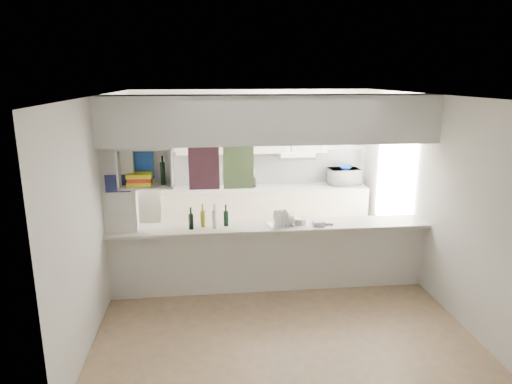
{
  "coord_description": "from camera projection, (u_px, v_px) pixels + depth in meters",
  "views": [
    {
      "loc": [
        -0.81,
        -5.66,
        2.82
      ],
      "look_at": [
        -0.14,
        0.5,
        1.24
      ],
      "focal_mm": 32.0,
      "sensor_mm": 36.0,
      "label": 1
    }
  ],
  "objects": [
    {
      "name": "floor",
      "position": [
        270.0,
        289.0,
        6.23
      ],
      "size": [
        4.8,
        4.8,
        0.0
      ],
      "primitive_type": "plane",
      "color": "#8B6A51",
      "rests_on": "ground"
    },
    {
      "name": "ceiling",
      "position": [
        271.0,
        95.0,
        5.59
      ],
      "size": [
        4.8,
        4.8,
        0.0
      ],
      "primitive_type": "plane",
      "color": "white",
      "rests_on": "wall_back"
    },
    {
      "name": "wall_back",
      "position": [
        252.0,
        163.0,
        8.22
      ],
      "size": [
        4.2,
        0.0,
        4.2
      ],
      "primitive_type": "plane",
      "rotation": [
        1.57,
        0.0,
        0.0
      ],
      "color": "silver",
      "rests_on": "floor"
    },
    {
      "name": "wall_left",
      "position": [
        104.0,
        202.0,
        5.69
      ],
      "size": [
        0.0,
        4.8,
        4.8
      ],
      "primitive_type": "plane",
      "rotation": [
        1.57,
        0.0,
        1.57
      ],
      "color": "silver",
      "rests_on": "floor"
    },
    {
      "name": "wall_right",
      "position": [
        425.0,
        193.0,
        6.13
      ],
      "size": [
        0.0,
        4.8,
        4.8
      ],
      "primitive_type": "plane",
      "rotation": [
        1.57,
        0.0,
        -1.57
      ],
      "color": "silver",
      "rests_on": "floor"
    },
    {
      "name": "servery_partition",
      "position": [
        257.0,
        170.0,
        5.8
      ],
      "size": [
        4.2,
        0.5,
        2.6
      ],
      "color": "silver",
      "rests_on": "floor"
    },
    {
      "name": "cubby_shelf",
      "position": [
        145.0,
        170.0,
        5.58
      ],
      "size": [
        0.65,
        0.35,
        0.5
      ],
      "color": "white",
      "rests_on": "bulkhead"
    },
    {
      "name": "kitchen_run",
      "position": [
        262.0,
        192.0,
        8.1
      ],
      "size": [
        3.6,
        0.63,
        2.24
      ],
      "color": "beige",
      "rests_on": "floor"
    },
    {
      "name": "microwave",
      "position": [
        344.0,
        177.0,
        8.2
      ],
      "size": [
        0.55,
        0.39,
        0.29
      ],
      "primitive_type": "imported",
      "rotation": [
        0.0,
        0.0,
        3.2
      ],
      "color": "white",
      "rests_on": "bench_top"
    },
    {
      "name": "bowl",
      "position": [
        345.0,
        167.0,
        8.12
      ],
      "size": [
        0.25,
        0.25,
        0.06
      ],
      "primitive_type": "imported",
      "color": "navy",
      "rests_on": "microwave"
    },
    {
      "name": "dish_rack",
      "position": [
        284.0,
        219.0,
        5.97
      ],
      "size": [
        0.48,
        0.41,
        0.22
      ],
      "rotation": [
        0.0,
        0.0,
        0.26
      ],
      "color": "silver",
      "rests_on": "breakfast_bar"
    },
    {
      "name": "cup",
      "position": [
        290.0,
        220.0,
        5.97
      ],
      "size": [
        0.17,
        0.17,
        0.1
      ],
      "primitive_type": "imported",
      "rotation": [
        0.0,
        0.0,
        -0.35
      ],
      "color": "white",
      "rests_on": "dish_rack"
    },
    {
      "name": "wine_bottles",
      "position": [
        209.0,
        219.0,
        5.88
      ],
      "size": [
        0.51,
        0.14,
        0.32
      ],
      "color": "black",
      "rests_on": "breakfast_bar"
    },
    {
      "name": "plastic_tubs",
      "position": [
        308.0,
        222.0,
        6.0
      ],
      "size": [
        0.5,
        0.23,
        0.08
      ],
      "color": "silver",
      "rests_on": "breakfast_bar"
    },
    {
      "name": "utensil_jar",
      "position": [
        253.0,
        183.0,
        8.06
      ],
      "size": [
        0.1,
        0.1,
        0.14
      ],
      "primitive_type": "cylinder",
      "color": "black",
      "rests_on": "bench_top"
    },
    {
      "name": "knife_block",
      "position": [
        252.0,
        181.0,
        8.08
      ],
      "size": [
        0.09,
        0.08,
        0.19
      ],
      "primitive_type": "cube",
      "rotation": [
        0.0,
        0.0,
        -0.02
      ],
      "color": "#4D311A",
      "rests_on": "bench_top"
    }
  ]
}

